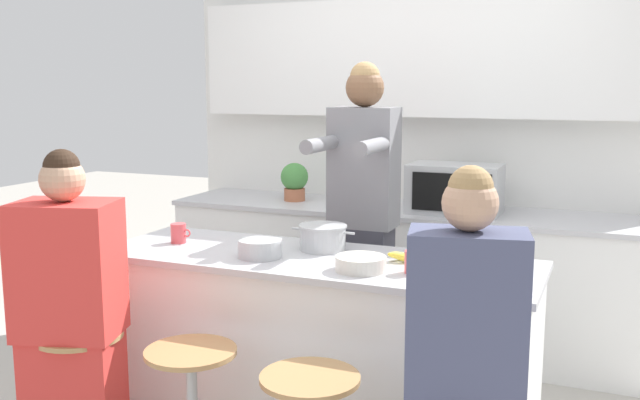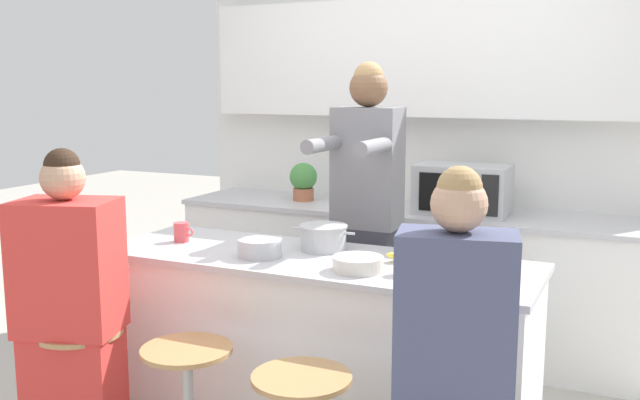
{
  "view_description": "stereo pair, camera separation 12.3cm",
  "coord_description": "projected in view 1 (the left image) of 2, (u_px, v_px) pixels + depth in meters",
  "views": [
    {
      "loc": [
        1.24,
        -2.87,
        1.66
      ],
      "look_at": [
        0.0,
        0.07,
        1.14
      ],
      "focal_mm": 40.0,
      "sensor_mm": 36.0,
      "label": 1
    },
    {
      "loc": [
        1.35,
        -2.82,
        1.66
      ],
      "look_at": [
        0.0,
        0.07,
        1.14
      ],
      "focal_mm": 40.0,
      "sensor_mm": 36.0,
      "label": 2
    }
  ],
  "objects": [
    {
      "name": "microwave",
      "position": [
        455.0,
        189.0,
        4.3
      ],
      "size": [
        0.55,
        0.34,
        0.3
      ],
      "color": "#B2B5B7",
      "rests_on": "back_counter"
    },
    {
      "name": "person_seated_near",
      "position": [
        463.0,
        397.0,
        2.34
      ],
      "size": [
        0.42,
        0.33,
        1.41
      ],
      "rotation": [
        0.0,
        0.0,
        0.21
      ],
      "color": "#333338",
      "rests_on": "ground_plane"
    },
    {
      "name": "wall_back",
      "position": [
        418.0,
        102.0,
        4.68
      ],
      "size": [
        3.25,
        0.22,
        2.7
      ],
      "color": "silver",
      "rests_on": "ground_plane"
    },
    {
      "name": "kitchen_island",
      "position": [
        314.0,
        350.0,
        3.28
      ],
      "size": [
        2.01,
        0.67,
        0.89
      ],
      "color": "black",
      "rests_on": "ground_plane"
    },
    {
      "name": "cooking_pot",
      "position": [
        323.0,
        237.0,
        3.34
      ],
      "size": [
        0.31,
        0.23,
        0.12
      ],
      "color": "#B7BABC",
      "rests_on": "kitchen_island"
    },
    {
      "name": "person_wrapped_blanket",
      "position": [
        71.0,
        326.0,
        2.96
      ],
      "size": [
        0.47,
        0.39,
        1.4
      ],
      "rotation": [
        0.0,
        0.0,
        0.3
      ],
      "color": "red",
      "rests_on": "ground_plane"
    },
    {
      "name": "back_counter",
      "position": [
        401.0,
        276.0,
        4.57
      ],
      "size": [
        3.02,
        0.65,
        0.89
      ],
      "color": "white",
      "rests_on": "ground_plane"
    },
    {
      "name": "fruit_bowl",
      "position": [
        361.0,
        263.0,
        2.97
      ],
      "size": [
        0.21,
        0.21,
        0.06
      ],
      "color": "silver",
      "rests_on": "kitchen_island"
    },
    {
      "name": "mixing_bowl_steel",
      "position": [
        260.0,
        248.0,
        3.2
      ],
      "size": [
        0.2,
        0.2,
        0.08
      ],
      "color": "#B7BABC",
      "rests_on": "kitchen_island"
    },
    {
      "name": "coffee_cup_near",
      "position": [
        179.0,
        233.0,
        3.49
      ],
      "size": [
        0.11,
        0.08,
        0.1
      ],
      "color": "#DB4C51",
      "rests_on": "kitchen_island"
    },
    {
      "name": "coffee_cup_far",
      "position": [
        414.0,
        262.0,
        2.93
      ],
      "size": [
        0.11,
        0.08,
        0.09
      ],
      "color": "#DB4C51",
      "rests_on": "kitchen_island"
    },
    {
      "name": "banana_bunch",
      "position": [
        404.0,
        256.0,
        3.12
      ],
      "size": [
        0.16,
        0.12,
        0.05
      ],
      "color": "yellow",
      "rests_on": "kitchen_island"
    },
    {
      "name": "bar_stool_leftmost",
      "position": [
        83.0,
        398.0,
        3.03
      ],
      "size": [
        0.38,
        0.38,
        0.63
      ],
      "color": "tan",
      "rests_on": "ground_plane"
    },
    {
      "name": "person_cooking",
      "position": [
        363.0,
        231.0,
        3.74
      ],
      "size": [
        0.34,
        0.56,
        1.77
      ],
      "rotation": [
        0.0,
        0.0,
        0.01
      ],
      "color": "#383842",
      "rests_on": "ground_plane"
    },
    {
      "name": "potted_plant",
      "position": [
        294.0,
        180.0,
        4.76
      ],
      "size": [
        0.19,
        0.19,
        0.25
      ],
      "color": "#A86042",
      "rests_on": "back_counter"
    }
  ]
}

